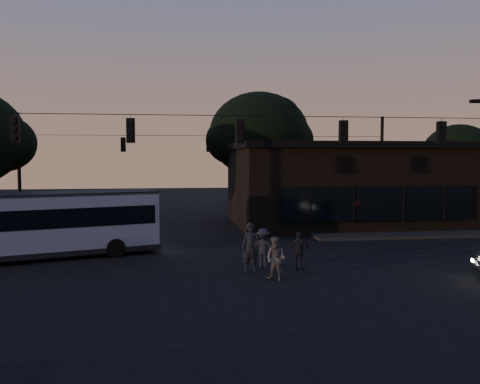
{
  "coord_description": "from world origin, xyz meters",
  "views": [
    {
      "loc": [
        -3.14,
        -18.26,
        4.46
      ],
      "look_at": [
        0.0,
        4.0,
        3.0
      ],
      "focal_mm": 40.0,
      "sensor_mm": 36.0,
      "label": 1
    }
  ],
  "objects": [
    {
      "name": "pedestrian_d",
      "position": [
        0.8,
        2.91,
        0.79
      ],
      "size": [
        1.15,
        0.86,
        1.58
      ],
      "primitive_type": "imported",
      "rotation": [
        0.0,
        0.0,
        2.84
      ],
      "color": "black",
      "rests_on": "ground"
    },
    {
      "name": "signal_rig_near",
      "position": [
        0.0,
        4.0,
        4.45
      ],
      "size": [
        26.24,
        0.3,
        7.5
      ],
      "color": "black",
      "rests_on": "ground"
    },
    {
      "name": "pedestrian_b",
      "position": [
        0.81,
        0.49,
        0.79
      ],
      "size": [
        0.98,
        0.97,
        1.59
      ],
      "primitive_type": "imported",
      "rotation": [
        0.0,
        0.0,
        -0.75
      ],
      "color": "#55534E",
      "rests_on": "ground"
    },
    {
      "name": "tree_behind",
      "position": [
        4.0,
        22.0,
        6.19
      ],
      "size": [
        7.6,
        7.6,
        9.43
      ],
      "color": "black",
      "rests_on": "ground"
    },
    {
      "name": "pedestrian_a",
      "position": [
        0.15,
        2.13,
        0.96
      ],
      "size": [
        0.74,
        0.52,
        1.91
      ],
      "primitive_type": "imported",
      "rotation": [
        0.0,
        0.0,
        -0.09
      ],
      "color": "black",
      "rests_on": "ground"
    },
    {
      "name": "signal_rig_far",
      "position": [
        0.0,
        20.0,
        4.2
      ],
      "size": [
        26.24,
        0.3,
        7.5
      ],
      "color": "black",
      "rests_on": "ground"
    },
    {
      "name": "ground",
      "position": [
        0.0,
        0.0,
        0.0
      ],
      "size": [
        120.0,
        120.0,
        0.0
      ],
      "primitive_type": "plane",
      "color": "black",
      "rests_on": "ground"
    },
    {
      "name": "pedestrian_c",
      "position": [
        2.09,
        2.09,
        0.77
      ],
      "size": [
        0.96,
        0.57,
        1.54
      ],
      "primitive_type": "imported",
      "rotation": [
        0.0,
        0.0,
        2.91
      ],
      "color": "black",
      "rests_on": "ground"
    },
    {
      "name": "building",
      "position": [
        9.0,
        15.97,
        2.71
      ],
      "size": [
        15.4,
        10.41,
        5.4
      ],
      "color": "black",
      "rests_on": "ground"
    },
    {
      "name": "tree_right",
      "position": [
        18.0,
        18.0,
        4.63
      ],
      "size": [
        5.2,
        5.2,
        6.86
      ],
      "color": "black",
      "rests_on": "ground"
    },
    {
      "name": "sidewalk_far_right",
      "position": [
        12.0,
        14.0,
        0.07
      ],
      "size": [
        14.0,
        10.0,
        0.15
      ],
      "primitive_type": "cube",
      "color": "black",
      "rests_on": "ground"
    },
    {
      "name": "bus",
      "position": [
        -8.62,
        5.99,
        1.63
      ],
      "size": [
        10.54,
        5.65,
        2.91
      ],
      "rotation": [
        0.0,
        0.0,
        0.34
      ],
      "color": "gray",
      "rests_on": "ground"
    }
  ]
}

